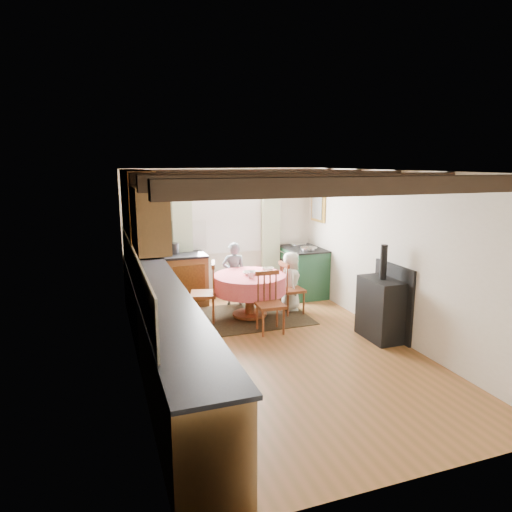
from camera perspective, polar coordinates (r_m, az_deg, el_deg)
name	(u,v)px	position (r m, az deg, el deg)	size (l,w,h in m)	color
floor	(275,350)	(6.29, 2.47, -11.74)	(3.60, 5.50, 0.00)	#955C31
ceiling	(277,171)	(5.77, 2.68, 10.68)	(3.60, 5.50, 0.00)	white
wall_back	(222,233)	(8.48, -4.37, 2.87)	(3.60, 0.00, 2.40)	silver
wall_front	(413,341)	(3.62, 19.24, -10.11)	(3.60, 0.00, 2.40)	silver
wall_left	(135,275)	(5.52, -15.07, -2.36)	(0.00, 5.50, 2.40)	silver
wall_right	(392,255)	(6.78, 16.83, 0.14)	(0.00, 5.50, 2.40)	silver
beam_a	(365,186)	(3.99, 13.60, 8.58)	(3.60, 0.16, 0.16)	black
beam_b	(313,181)	(4.86, 7.14, 9.33)	(3.60, 0.16, 0.16)	black
beam_c	(277,178)	(5.77, 2.67, 9.79)	(3.60, 0.16, 0.16)	black
beam_d	(251,176)	(6.71, -0.57, 10.08)	(3.60, 0.16, 0.16)	black
beam_e	(232,174)	(7.66, -3.02, 10.28)	(3.60, 0.16, 0.16)	black
splash_left	(134,270)	(5.81, -15.11, -1.66)	(0.02, 4.50, 0.55)	beige
splash_back	(168,236)	(8.27, -11.05, 2.45)	(1.40, 0.02, 0.55)	beige
base_cabinet_left	(163,333)	(5.77, -11.65, -9.48)	(0.60, 5.30, 0.88)	brown
base_cabinet_back	(169,281)	(8.15, -10.90, -3.15)	(1.30, 0.60, 0.88)	brown
worktop_left	(163,297)	(5.63, -11.64, -5.09)	(0.64, 5.30, 0.04)	black
worktop_back	(168,256)	(8.02, -11.00, -0.01)	(1.30, 0.64, 0.04)	black
wall_cabinet_glass	(137,203)	(6.59, -14.77, 6.53)	(0.34, 1.80, 0.90)	brown
wall_cabinet_solid	(149,219)	(5.11, -13.31, 4.62)	(0.34, 0.90, 0.70)	brown
window_frame	(227,212)	(8.44, -3.73, 5.58)	(1.34, 0.03, 1.54)	white
window_pane	(227,212)	(8.45, -3.74, 5.58)	(1.20, 0.01, 1.40)	white
curtain_left	(183,242)	(8.24, -9.22, 1.79)	(0.35, 0.10, 2.10)	beige
curtain_right	(271,237)	(8.70, 1.87, 2.45)	(0.35, 0.10, 2.10)	beige
curtain_rod	(227,179)	(8.32, -3.62, 9.63)	(0.03, 0.03, 2.00)	black
wall_picture	(318,206)	(8.64, 7.85, 6.30)	(0.04, 0.50, 0.60)	gold
wall_plate	(274,205)	(8.72, 2.35, 6.45)	(0.30, 0.30, 0.02)	silver
rug	(250,316)	(7.54, -0.80, -7.61)	(1.85, 1.44, 0.01)	#3B311E
dining_table	(250,296)	(7.43, -0.80, -5.06)	(1.18, 1.18, 0.71)	#DE3853
chair_near	(270,303)	(6.74, 1.82, -5.93)	(0.39, 0.41, 0.92)	brown
chair_left	(203,292)	(7.25, -6.69, -4.52)	(0.42, 0.44, 0.97)	brown
chair_right	(292,288)	(7.60, 4.57, -4.01)	(0.38, 0.40, 0.89)	brown
aga_range	(303,271)	(8.69, 5.92, -1.86)	(0.66, 1.02, 0.94)	#1E4A31
cast_iron_stove	(382,292)	(6.69, 15.57, -4.45)	(0.41, 0.69, 1.38)	black
child_far	(234,274)	(8.00, -2.81, -2.28)	(0.41, 0.27, 1.14)	slate
child_right	(291,281)	(7.76, 4.39, -3.19)	(0.50, 0.32, 1.02)	beige
bowl_a	(250,273)	(7.32, -0.79, -2.19)	(0.23, 0.23, 0.06)	silver
bowl_b	(268,270)	(7.56, 1.51, -1.73)	(0.19, 0.19, 0.06)	silver
cup	(251,275)	(7.13, -0.68, -2.39)	(0.11, 0.11, 0.10)	silver
canister_tall	(154,249)	(7.96, -12.75, 0.88)	(0.14, 0.14, 0.25)	#262628
canister_wide	(174,248)	(8.09, -10.27, 0.94)	(0.17, 0.17, 0.19)	#262628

